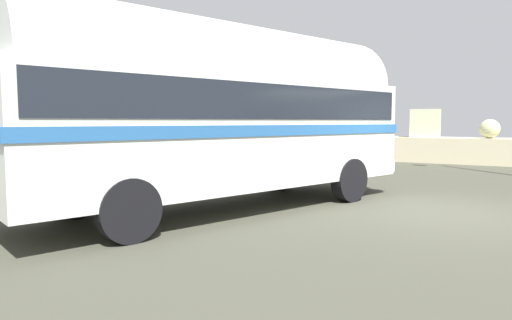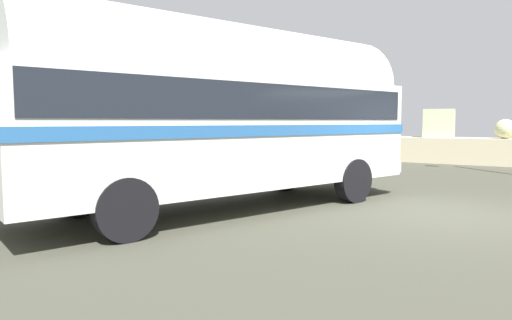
{
  "view_description": "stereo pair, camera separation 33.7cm",
  "coord_description": "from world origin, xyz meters",
  "views": [
    {
      "loc": [
        1.12,
        -9.31,
        1.79
      ],
      "look_at": [
        -2.98,
        -2.19,
        1.09
      ],
      "focal_mm": 31.68,
      "sensor_mm": 36.0,
      "label": 1
    },
    {
      "loc": [
        1.41,
        -9.13,
        1.79
      ],
      "look_at": [
        -2.98,
        -2.19,
        1.09
      ],
      "focal_mm": 31.68,
      "sensor_mm": 36.0,
      "label": 2
    }
  ],
  "objects": [
    {
      "name": "vintage_coach",
      "position": [
        -3.92,
        -1.8,
        2.05
      ],
      "size": [
        5.07,
        8.89,
        3.7
      ],
      "rotation": [
        0.0,
        0.0,
        -0.33
      ],
      "color": "black",
      "rests_on": "ground"
    },
    {
      "name": "ground",
      "position": [
        0.0,
        0.0,
        0.01
      ],
      "size": [
        32.0,
        26.0,
        0.02
      ],
      "color": "#3F3F33"
    },
    {
      "name": "breakwater",
      "position": [
        0.24,
        11.79,
        0.78
      ],
      "size": [
        31.36,
        2.43,
        2.49
      ],
      "color": "#C1B694",
      "rests_on": "ground"
    }
  ]
}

